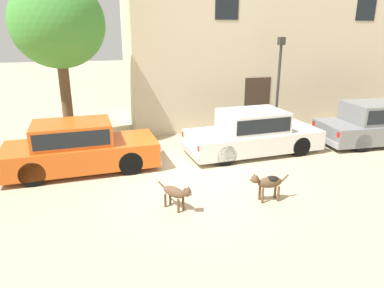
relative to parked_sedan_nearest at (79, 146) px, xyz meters
name	(u,v)px	position (x,y,z in m)	size (l,w,h in m)	color
ground_plane	(193,177)	(3.04, -1.32, -0.72)	(80.00, 80.00, 0.00)	tan
parked_sedan_nearest	(79,146)	(0.00, 0.00, 0.00)	(4.49, 1.97, 1.45)	#D15619
parked_sedan_second	(253,132)	(5.47, 0.17, -0.02)	(4.62, 2.10, 1.42)	silver
parked_sedan_third	(381,123)	(10.40, 0.03, 0.02)	(4.82, 1.94, 1.48)	slate
apartment_block	(279,38)	(8.96, 5.45, 2.84)	(14.09, 5.14, 7.13)	beige
stray_dog_spotted	(268,182)	(4.41, -3.15, -0.24)	(1.02, 0.25, 0.72)	brown
stray_dog_tan	(177,193)	(2.22, -3.04, -0.31)	(0.67, 0.90, 0.67)	brown
street_lamp	(279,74)	(7.22, 1.93, 1.63)	(0.22, 0.22, 3.66)	#2D2B28
acacia_tree_left	(58,25)	(-0.44, 2.66, 3.34)	(3.02, 2.72, 5.54)	brown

